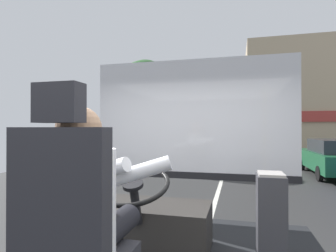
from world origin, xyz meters
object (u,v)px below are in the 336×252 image
(driver_seat, at_px, (72,240))
(parked_car_green, at_px, (334,157))
(steering_console, at_px, (148,224))
(fare_box, at_px, (271,218))
(bus_driver, at_px, (85,199))

(driver_seat, relative_size, parked_car_green, 0.30)
(steering_console, distance_m, parked_car_green, 10.51)
(steering_console, xyz_separation_m, fare_box, (1.05, -0.02, 0.14))
(driver_seat, distance_m, steering_console, 1.23)
(steering_console, xyz_separation_m, parked_car_green, (4.42, 9.53, -0.26))
(parked_car_green, bearing_deg, bus_driver, -112.64)
(fare_box, bearing_deg, steering_console, 179.04)
(driver_seat, distance_m, fare_box, 1.58)
(bus_driver, height_order, parked_car_green, bus_driver)
(driver_seat, xyz_separation_m, parked_car_green, (4.42, 10.71, -0.58))
(steering_console, height_order, fare_box, steering_console)
(driver_seat, bearing_deg, fare_box, 48.13)
(steering_console, height_order, parked_car_green, steering_console)
(bus_driver, relative_size, fare_box, 1.14)
(fare_box, bearing_deg, bus_driver, -134.98)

